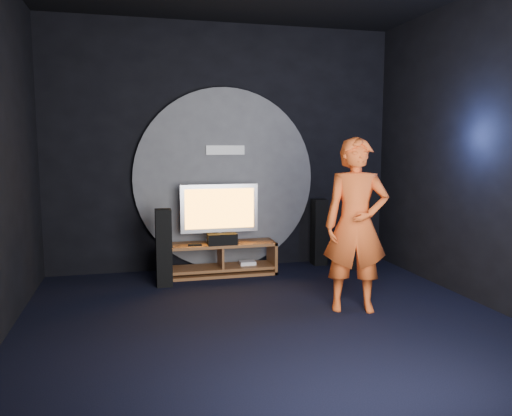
{
  "coord_description": "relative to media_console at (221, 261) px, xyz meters",
  "views": [
    {
      "loc": [
        -1.3,
        -4.64,
        1.79
      ],
      "look_at": [
        0.12,
        1.05,
        1.05
      ],
      "focal_mm": 35.0,
      "sensor_mm": 36.0,
      "label": 1
    }
  ],
  "objects": [
    {
      "name": "remote",
      "position": [
        -0.38,
        -0.12,
        0.27
      ],
      "size": [
        0.18,
        0.05,
        0.02
      ],
      "primitive_type": "cube",
      "color": "black",
      "rests_on": "media_console"
    },
    {
      "name": "wall_disc_panel",
      "position": [
        0.13,
        0.39,
        1.11
      ],
      "size": [
        2.6,
        0.11,
        2.6
      ],
      "color": "#515156",
      "rests_on": "ground"
    },
    {
      "name": "center_speaker",
      "position": [
        -0.01,
        -0.15,
        0.33
      ],
      "size": [
        0.4,
        0.15,
        0.15
      ],
      "primitive_type": "cube",
      "color": "black",
      "rests_on": "media_console"
    },
    {
      "name": "tower_speaker_right",
      "position": [
        1.54,
        0.25,
        0.3
      ],
      "size": [
        0.2,
        0.22,
        0.99
      ],
      "primitive_type": "cube",
      "color": "black",
      "rests_on": "ground"
    },
    {
      "name": "tower_speaker_left",
      "position": [
        -0.8,
        -0.37,
        0.3
      ],
      "size": [
        0.2,
        0.22,
        0.99
      ],
      "primitive_type": "cube",
      "color": "black",
      "rests_on": "ground"
    },
    {
      "name": "right_wall",
      "position": [
        2.63,
        -2.05,
        1.56
      ],
      "size": [
        0.04,
        5.0,
        3.5
      ],
      "primitive_type": "cube",
      "color": "black",
      "rests_on": "ground"
    },
    {
      "name": "back_wall",
      "position": [
        0.13,
        0.45,
        1.56
      ],
      "size": [
        5.0,
        0.04,
        3.5
      ],
      "primitive_type": "cube",
      "color": "black",
      "rests_on": "ground"
    },
    {
      "name": "front_wall",
      "position": [
        0.13,
        -4.55,
        1.56
      ],
      "size": [
        5.0,
        0.04,
        3.5
      ],
      "primitive_type": "cube",
      "color": "black",
      "rests_on": "ground"
    },
    {
      "name": "tv",
      "position": [
        -0.01,
        0.07,
        0.7
      ],
      "size": [
        1.08,
        0.22,
        0.81
      ],
      "color": "silver",
      "rests_on": "media_console"
    },
    {
      "name": "floor",
      "position": [
        0.13,
        -2.05,
        -0.19
      ],
      "size": [
        5.0,
        5.0,
        0.0
      ],
      "primitive_type": "plane",
      "color": "black",
      "rests_on": "ground"
    },
    {
      "name": "subwoofer",
      "position": [
        1.86,
        -0.08,
        -0.04
      ],
      "size": [
        0.28,
        0.28,
        0.31
      ],
      "primitive_type": "cube",
      "color": "black",
      "rests_on": "ground"
    },
    {
      "name": "player",
      "position": [
        1.15,
        -1.82,
        0.74
      ],
      "size": [
        0.79,
        0.63,
        1.88
      ],
      "primitive_type": "imported",
      "rotation": [
        0.0,
        0.0,
        -0.3
      ],
      "color": "#D44F1C",
      "rests_on": "ground"
    },
    {
      "name": "media_console",
      "position": [
        0.0,
        0.0,
        0.0
      ],
      "size": [
        1.52,
        0.45,
        0.45
      ],
      "color": "brown",
      "rests_on": "ground"
    }
  ]
}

